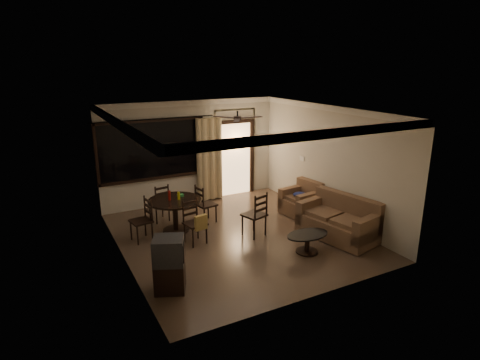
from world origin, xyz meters
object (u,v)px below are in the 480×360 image
side_chair (254,223)px  tv_cabinet (169,264)px  dining_chair_south (196,230)px  coffee_table (307,240)px  armchair (302,201)px  dining_chair_east (206,211)px  dining_chair_north (160,210)px  dining_table (175,206)px  dining_chair_west (142,228)px  sofa (340,222)px

side_chair → tv_cabinet: bearing=11.8°
dining_chair_south → side_chair: (1.32, -0.24, 0.00)m
coffee_table → armchair: bearing=56.5°
dining_chair_east → dining_chair_north: 1.15m
tv_cabinet → armchair: (4.15, 1.89, -0.14)m
dining_table → dining_chair_west: bearing=-169.3°
dining_chair_west → dining_chair_south: 1.20m
side_chair → sofa: bearing=133.2°
dining_chair_north → dining_chair_west: bearing=43.2°
coffee_table → sofa: bearing=14.4°
dining_chair_east → armchair: dining_chair_east is taller
dining_table → dining_chair_east: bearing=10.5°
dining_table → sofa: dining_table is taller
dining_chair_east → coffee_table: size_ratio=1.02×
dining_chair_north → tv_cabinet: tv_cabinet is taller
dining_chair_east → sofa: bearing=-144.3°
dining_table → sofa: 3.72m
dining_table → dining_chair_east: dining_table is taller
dining_chair_east → dining_chair_north: (-0.97, 0.62, 0.00)m
dining_table → dining_chair_north: 0.85m
sofa → dining_chair_south: bearing=146.1°
dining_chair_east → dining_chair_north: same height
dining_chair_east → side_chair: side_chair is taller
dining_table → dining_chair_south: (0.16, -0.84, -0.29)m
dining_chair_north → armchair: bearing=149.0°
armchair → tv_cabinet: bearing=-162.7°
tv_cabinet → side_chair: (2.40, 1.29, -0.18)m
dining_chair_west → tv_cabinet: bearing=-13.1°
dining_chair_north → side_chair: 2.46m
sofa → armchair: bearing=73.7°
dining_table → sofa: size_ratio=0.65×
dining_table → dining_chair_north: bearing=100.7°
dining_chair_north → tv_cabinet: bearing=65.6°
tv_cabinet → side_chair: size_ratio=0.94×
dining_chair_east → side_chair: (0.66, -1.23, 0.02)m
dining_chair_south → side_chair: 1.34m
dining_chair_west → side_chair: side_chair is taller
dining_chair_east → coffee_table: bearing=-164.7°
dining_chair_east → sofa: 3.17m
dining_chair_west → side_chair: size_ratio=0.92×
tv_cabinet → dining_chair_north: bearing=100.2°
dining_chair_east → dining_chair_west: bearing=90.0°
dining_table → armchair: (3.23, -0.48, -0.25)m
dining_table → side_chair: (1.48, -1.08, -0.29)m
dining_chair_north → sofa: 4.30m
dining_table → tv_cabinet: (-0.92, -2.37, -0.11)m
armchair → side_chair: (-1.75, -0.60, -0.04)m
dining_chair_west → dining_chair_south: size_ratio=1.00×
dining_table → armchair: 3.28m
dining_chair_north → dining_table: bearing=90.1°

